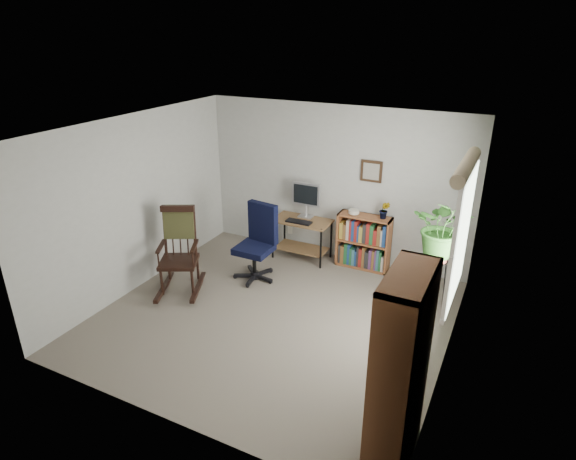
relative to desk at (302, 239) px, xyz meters
The scene contains 18 objects.
floor 1.78m from the desk, 76.70° to the right, with size 4.20×4.00×0.00m, color slate.
ceiling 2.71m from the desk, 76.70° to the right, with size 4.20×4.00×0.00m, color silver.
wall_back 1.01m from the desk, 36.75° to the left, with size 4.20×0.00×2.40m, color #B7B8B3.
wall_front 3.82m from the desk, 83.80° to the right, with size 4.20×0.00×2.40m, color #B7B8B3.
wall_left 2.56m from the desk, 134.97° to the right, with size 0.00×4.00×2.40m, color #B7B8B3.
wall_right 3.15m from the desk, 34.20° to the right, with size 0.00×4.00×2.40m, color #B7B8B3.
window 3.03m from the desk, 29.63° to the right, with size 0.12×1.20×1.50m, color white, non-canonical shape.
desk is the anchor object (origin of this frame).
monitor 0.62m from the desk, 90.00° to the left, with size 0.46×0.16×0.56m, color #B4B4B9, non-canonical shape.
keyboard 0.36m from the desk, 90.00° to the right, with size 0.40×0.15×0.03m, color black.
office_chair 1.02m from the desk, 109.24° to the right, with size 0.62×0.62×1.13m, color black, non-canonical shape.
rocking_chair 2.03m from the desk, 122.88° to the right, with size 0.62×1.04×1.20m, color black, non-canonical shape.
low_bookshelf 0.98m from the desk, ahead, with size 0.80×0.27×0.84m, color brown, non-canonical shape.
tall_bookshelf 3.95m from the desk, 53.60° to the right, with size 0.33×0.78×1.77m, color brown, non-canonical shape.
plant_stand 2.34m from the desk, 19.46° to the right, with size 0.25×0.25×0.92m, color black, non-canonical shape.
spider_plant 2.65m from the desk, 19.46° to the right, with size 1.69×1.88×1.46m, color #2C5F21.
potted_plant_small 1.38m from the desk, ahead, with size 0.13×0.24×0.11m, color #2C5F21.
framed_picture 1.54m from the desk, 15.54° to the left, with size 0.32×0.04×0.32m, color black, non-canonical shape.
Camera 1 is at (2.49, -4.61, 3.44)m, focal length 30.00 mm.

